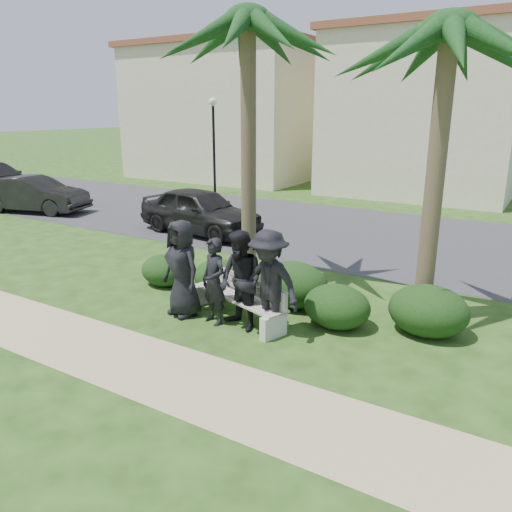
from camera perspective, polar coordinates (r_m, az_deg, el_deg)
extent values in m
plane|color=#203D11|center=(9.10, -3.19, -8.23)|extent=(160.00, 160.00, 0.00)
cube|color=tan|center=(7.85, -10.85, -12.78)|extent=(30.00, 1.60, 0.01)
cube|color=#2D2D30|center=(15.98, 13.30, 2.26)|extent=(160.00, 8.00, 0.01)
cube|color=beige|center=(29.90, -2.68, 15.86)|extent=(10.00, 8.00, 7.00)
cube|color=brown|center=(30.09, -2.78, 22.82)|extent=(10.40, 8.40, 0.30)
cube|color=beige|center=(25.44, 19.08, 14.91)|extent=(8.00, 8.00, 7.00)
cube|color=brown|center=(25.66, 19.90, 23.06)|extent=(8.40, 8.40, 0.30)
cylinder|color=black|center=(23.34, -4.82, 11.97)|extent=(0.12, 0.12, 4.00)
sphere|color=white|center=(23.27, -4.95, 17.15)|extent=(0.36, 0.36, 0.36)
cube|color=#ACA290|center=(9.31, -2.35, -4.83)|extent=(2.28, 1.17, 0.04)
cube|color=#ACA290|center=(9.40, -1.61, -3.09)|extent=(2.14, 0.72, 0.26)
cube|color=beige|center=(9.97, -7.34, -4.80)|extent=(0.30, 0.53, 0.41)
cube|color=beige|center=(8.90, 3.31, -7.38)|extent=(0.30, 0.53, 0.41)
imported|color=black|center=(9.44, -8.44, -1.40)|extent=(1.03, 0.80, 1.86)
imported|color=black|center=(9.05, -4.82, -2.91)|extent=(0.68, 0.56, 1.61)
imported|color=black|center=(8.77, -1.74, -2.87)|extent=(1.04, 0.92, 1.79)
imported|color=black|center=(8.49, 1.42, -3.20)|extent=(1.29, 0.83, 1.88)
ellipsoid|color=black|center=(11.32, -10.43, -1.52)|extent=(1.09, 0.90, 0.71)
ellipsoid|color=black|center=(10.67, -4.27, -2.28)|extent=(1.15, 0.95, 0.75)
ellipsoid|color=black|center=(10.44, 0.14, -2.92)|extent=(1.02, 0.84, 0.67)
ellipsoid|color=black|center=(9.97, 4.32, -3.13)|extent=(1.41, 1.17, 0.92)
ellipsoid|color=black|center=(9.14, 9.23, -5.58)|extent=(1.23, 1.01, 0.80)
ellipsoid|color=black|center=(9.22, 19.11, -5.77)|extent=(1.38, 1.14, 0.90)
cylinder|color=brown|center=(10.70, -0.86, 10.83)|extent=(0.32, 0.32, 5.50)
cylinder|color=brown|center=(9.22, 19.70, 7.57)|extent=(0.32, 0.32, 5.05)
imported|color=black|center=(15.84, -6.42, 5.15)|extent=(4.40, 2.18, 1.44)
imported|color=black|center=(20.88, -23.96, 6.44)|extent=(4.32, 2.47, 1.35)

